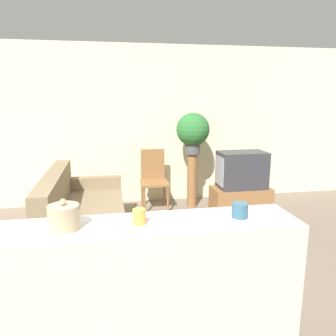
{
  "coord_description": "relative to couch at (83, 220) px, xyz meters",
  "views": [
    {
      "loc": [
        -0.03,
        -2.25,
        1.83
      ],
      "look_at": [
        0.78,
        2.2,
        0.85
      ],
      "focal_mm": 35.0,
      "sensor_mm": 36.0,
      "label": 1
    }
  ],
  "objects": [
    {
      "name": "wooden_chair",
      "position": [
        1.07,
        1.21,
        0.22
      ],
      "size": [
        0.44,
        0.44,
        0.98
      ],
      "color": "olive",
      "rests_on": "ground_plane"
    },
    {
      "name": "tv_stand",
      "position": [
        2.29,
        0.45,
        -0.07
      ],
      "size": [
        0.87,
        0.44,
        0.5
      ],
      "color": "olive",
      "rests_on": "ground_plane"
    },
    {
      "name": "ground_plane",
      "position": [
        0.4,
        -1.77,
        -0.32
      ],
      "size": [
        14.0,
        14.0,
        0.0
      ],
      "primitive_type": "plane",
      "color": "#756656"
    },
    {
      "name": "coffee_tin",
      "position": [
        1.21,
        -2.08,
        0.78
      ],
      "size": [
        0.11,
        0.11,
        0.1
      ],
      "color": "#335B75",
      "rests_on": "foreground_counter"
    },
    {
      "name": "potted_plant",
      "position": [
        1.72,
        1.16,
        0.98
      ],
      "size": [
        0.54,
        0.54,
        0.67
      ],
      "color": "#4C4C51",
      "rests_on": "plant_stand"
    },
    {
      "name": "television",
      "position": [
        2.29,
        0.45,
        0.46
      ],
      "size": [
        0.7,
        0.42,
        0.54
      ],
      "color": "#333338",
      "rests_on": "tv_stand"
    },
    {
      "name": "candle_jar",
      "position": [
        0.54,
        -2.08,
        0.78
      ],
      "size": [
        0.08,
        0.08,
        0.1
      ],
      "color": "gold",
      "rests_on": "foreground_counter"
    },
    {
      "name": "couch",
      "position": [
        0.0,
        0.0,
        0.0
      ],
      "size": [
        0.94,
        1.92,
        0.92
      ],
      "color": "#847051",
      "rests_on": "ground_plane"
    },
    {
      "name": "wall_back",
      "position": [
        0.4,
        1.66,
        1.03
      ],
      "size": [
        9.0,
        0.06,
        2.7
      ],
      "color": "beige",
      "rests_on": "ground_plane"
    },
    {
      "name": "plant_stand",
      "position": [
        1.72,
        1.16,
        0.14
      ],
      "size": [
        0.17,
        0.17,
        0.92
      ],
      "color": "olive",
      "rests_on": "ground_plane"
    },
    {
      "name": "decorative_bowl",
      "position": [
        0.08,
        -2.08,
        0.81
      ],
      "size": [
        0.19,
        0.19,
        0.19
      ],
      "color": "tan",
      "rests_on": "foreground_counter"
    },
    {
      "name": "foreground_counter",
      "position": [
        0.4,
        -2.08,
        0.21
      ],
      "size": [
        2.36,
        0.44,
        1.05
      ],
      "color": "beige",
      "rests_on": "ground_plane"
    }
  ]
}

